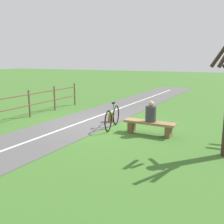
{
  "coord_description": "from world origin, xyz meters",
  "views": [
    {
      "loc": [
        -4.22,
        9.0,
        2.54
      ],
      "look_at": [
        -1.4,
        2.19,
        1.0
      ],
      "focal_mm": 42.09,
      "sensor_mm": 36.0,
      "label": 1
    }
  ],
  "objects_px": {
    "person_seated": "(151,113)",
    "bicycle": "(112,117)",
    "backpack": "(111,117)",
    "bench": "(150,125)"
  },
  "relations": [
    {
      "from": "person_seated",
      "to": "bicycle",
      "type": "bearing_deg",
      "value": -4.93
    },
    {
      "from": "backpack",
      "to": "bench",
      "type": "bearing_deg",
      "value": 149.43
    },
    {
      "from": "bench",
      "to": "backpack",
      "type": "xyz_separation_m",
      "value": [
        1.86,
        -1.1,
        -0.12
      ]
    },
    {
      "from": "bicycle",
      "to": "backpack",
      "type": "distance_m",
      "value": 0.93
    },
    {
      "from": "bench",
      "to": "backpack",
      "type": "bearing_deg",
      "value": -24.76
    },
    {
      "from": "bench",
      "to": "person_seated",
      "type": "relative_size",
      "value": 2.55
    },
    {
      "from": "backpack",
      "to": "person_seated",
      "type": "bearing_deg",
      "value": 149.74
    },
    {
      "from": "bicycle",
      "to": "bench",
      "type": "bearing_deg",
      "value": 73.5
    },
    {
      "from": "person_seated",
      "to": "backpack",
      "type": "height_order",
      "value": "person_seated"
    },
    {
      "from": "bench",
      "to": "bicycle",
      "type": "xyz_separation_m",
      "value": [
        1.47,
        -0.28,
        0.09
      ]
    }
  ]
}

